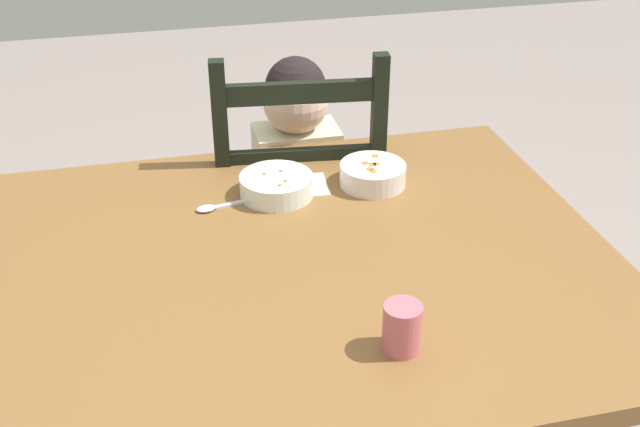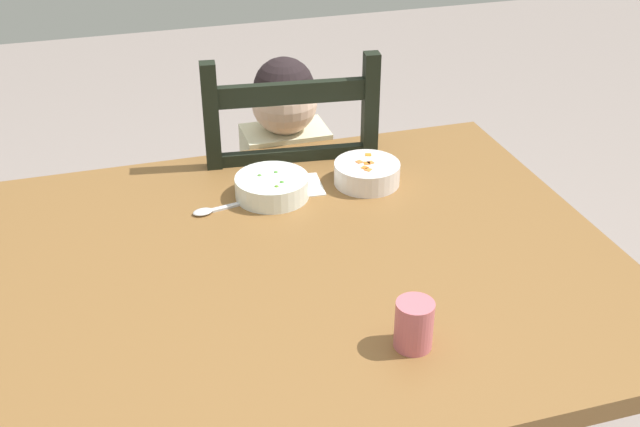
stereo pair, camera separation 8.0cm
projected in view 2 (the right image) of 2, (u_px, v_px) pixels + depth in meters
name	position (u px, v px, depth m)	size (l,w,h in m)	color
dining_table	(305.00, 299.00, 1.59)	(1.24, 1.03, 0.73)	brown
dining_chair	(287.00, 229.00, 2.17)	(0.46, 0.46, 1.00)	black
child_figure	(289.00, 177.00, 2.09)	(0.32, 0.31, 0.94)	beige
bowl_of_peas	(272.00, 186.00, 1.75)	(0.16, 0.16, 0.05)	white
bowl_of_carrots	(367.00, 173.00, 1.80)	(0.15, 0.15, 0.05)	white
spoon	(212.00, 210.00, 1.70)	(0.14, 0.05, 0.01)	silver
drinking_cup	(414.00, 325.00, 1.29)	(0.06, 0.06, 0.09)	#CC6673
paper_napkin	(295.00, 186.00, 1.80)	(0.12, 0.11, 0.00)	white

